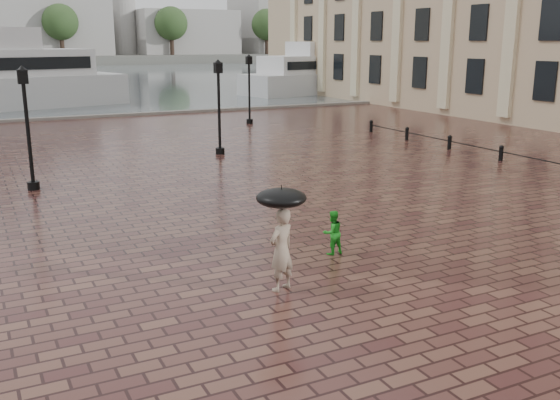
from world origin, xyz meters
name	(u,v)px	position (x,y,z in m)	size (l,w,h in m)	color
ground	(302,242)	(0.00, 0.00, 0.00)	(300.00, 300.00, 0.00)	#381B19
harbour_water	(20,76)	(0.00, 92.00, 0.00)	(240.00, 240.00, 0.00)	#495659
quay_edge	(91,118)	(0.00, 32.00, 0.00)	(80.00, 0.60, 0.30)	slate
distant_skyline	(193,25)	(48.14, 150.00, 9.45)	(102.50, 22.00, 33.00)	gray
bollard_row	(501,152)	(14.00, 6.50, 0.40)	(0.22, 21.22, 0.73)	black
street_lamps	(110,104)	(-1.50, 17.50, 2.33)	(21.44, 14.44, 4.40)	black
adult_pedestrian	(281,250)	(-2.04, -2.78, 0.94)	(0.68, 0.45, 1.87)	gray
child_pedestrian	(332,233)	(0.22, -1.22, 0.58)	(0.57, 0.44, 1.16)	green
ferry_far	(335,71)	(28.24, 44.53, 2.18)	(22.75, 9.46, 7.26)	silver
umbrella	(281,198)	(-2.04, -2.78, 2.12)	(1.10, 1.10, 1.19)	black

